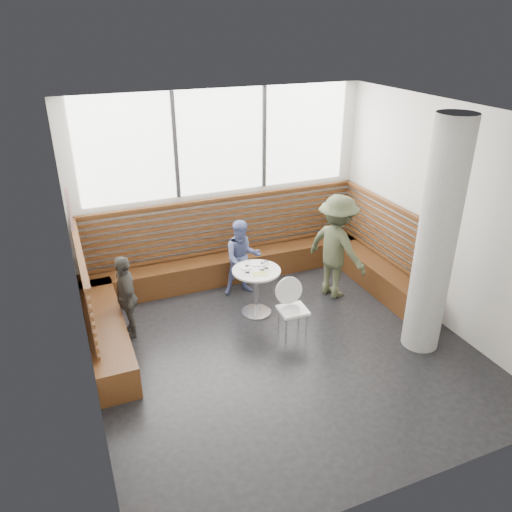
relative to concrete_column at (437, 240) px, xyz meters
name	(u,v)px	position (x,y,z in m)	size (l,w,h in m)	color
room	(286,245)	(-1.85, 0.60, 0.00)	(5.00, 5.00, 3.20)	silver
booth	(238,269)	(-1.85, 2.37, -1.19)	(5.00, 2.50, 1.44)	#452611
concrete_column	(437,240)	(0.00, 0.00, 0.00)	(0.50, 0.50, 3.20)	gray
wall_art	(69,208)	(-4.31, 1.00, 0.70)	(0.50, 0.50, 0.03)	white
cafe_table	(256,282)	(-1.83, 1.62, -1.06)	(0.73, 0.73, 0.76)	silver
cafe_chair	(291,303)	(-1.58, 0.93, -1.10)	(0.41, 0.40, 0.86)	white
adult_man	(337,247)	(-0.42, 1.68, -0.74)	(1.11, 0.64, 1.73)	#454C33
child_back	(242,258)	(-1.80, 2.31, -0.96)	(0.62, 0.48, 1.28)	#5C67A0
child_left	(126,297)	(-3.75, 1.80, -0.97)	(0.73, 0.31, 1.25)	#484641
plate_near	(245,267)	(-1.96, 1.76, -0.84)	(0.20, 0.20, 0.01)	white
plate_far	(256,264)	(-1.77, 1.81, -0.84)	(0.19, 0.19, 0.01)	white
glass_left	(248,269)	(-1.98, 1.60, -0.79)	(0.07, 0.07, 0.11)	white
glass_mid	(262,266)	(-1.75, 1.60, -0.79)	(0.07, 0.07, 0.11)	white
glass_right	(266,264)	(-1.67, 1.63, -0.79)	(0.07, 0.07, 0.11)	white
menu_card	(260,274)	(-1.83, 1.48, -0.84)	(0.22, 0.15, 0.00)	#A5C64C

